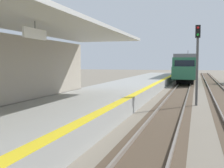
# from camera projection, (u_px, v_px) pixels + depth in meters

# --- Properties ---
(station_platform) EXTENTS (5.00, 80.00, 0.91)m
(station_platform) POSITION_uv_depth(u_px,v_px,m) (73.00, 110.00, 13.63)
(station_platform) COLOR #999993
(station_platform) RESTS_ON ground
(track_pair_nearest_platform) EXTENTS (2.34, 120.00, 0.16)m
(track_pair_nearest_platform) POSITION_uv_depth(u_px,v_px,m) (171.00, 110.00, 16.20)
(track_pair_nearest_platform) COLOR #4C3D2D
(track_pair_nearest_platform) RESTS_ON ground
(approaching_train) EXTENTS (2.93, 19.60, 4.76)m
(approaching_train) POSITION_uv_depth(u_px,v_px,m) (187.00, 67.00, 41.27)
(approaching_train) COLOR #286647
(approaching_train) RESTS_ON ground
(rail_signal_post) EXTENTS (0.32, 0.34, 5.20)m
(rail_signal_post) POSITION_uv_depth(u_px,v_px,m) (197.00, 57.00, 17.86)
(rail_signal_post) COLOR #4C4C4C
(rail_signal_post) RESTS_ON ground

